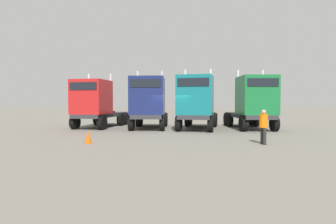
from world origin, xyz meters
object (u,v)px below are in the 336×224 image
object	(u,v)px
semi_truck_navy	(148,102)
semi_truck_teal	(197,103)
semi_truck_red	(95,103)
semi_truck_green	(254,102)
visitor_in_hivis	(264,124)
traffic_cone_near	(88,137)

from	to	relation	value
semi_truck_navy	semi_truck_teal	bearing A→B (deg)	82.94
semi_truck_red	semi_truck_teal	world-z (taller)	semi_truck_teal
semi_truck_navy	semi_truck_green	bearing A→B (deg)	90.02
semi_truck_navy	visitor_in_hivis	world-z (taller)	semi_truck_navy
traffic_cone_near	visitor_in_hivis	bearing A→B (deg)	5.65
semi_truck_teal	visitor_in_hivis	size ratio (longest dim) A/B	3.84
semi_truck_teal	semi_truck_green	world-z (taller)	semi_truck_green
visitor_in_hivis	semi_truck_red	bearing A→B (deg)	-42.34
visitor_in_hivis	semi_truck_green	bearing A→B (deg)	-107.61
traffic_cone_near	semi_truck_green	bearing A→B (deg)	40.52
semi_truck_red	semi_truck_green	distance (m)	12.04
semi_truck_navy	semi_truck_green	distance (m)	7.77
semi_truck_navy	semi_truck_green	xyz separation A→B (m)	(7.74, 0.70, 0.00)
semi_truck_teal	traffic_cone_near	xyz separation A→B (m)	(-5.13, -7.11, -1.69)
semi_truck_red	semi_truck_teal	distance (m)	7.90
visitor_in_hivis	traffic_cone_near	distance (m)	8.59
semi_truck_red	traffic_cone_near	distance (m)	8.22
semi_truck_teal	semi_truck_navy	bearing A→B (deg)	-86.18
semi_truck_red	semi_truck_green	size ratio (longest dim) A/B	0.96
semi_truck_navy	semi_truck_red	bearing A→B (deg)	-99.65
semi_truck_red	traffic_cone_near	bearing A→B (deg)	24.52
semi_truck_teal	traffic_cone_near	world-z (taller)	semi_truck_teal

